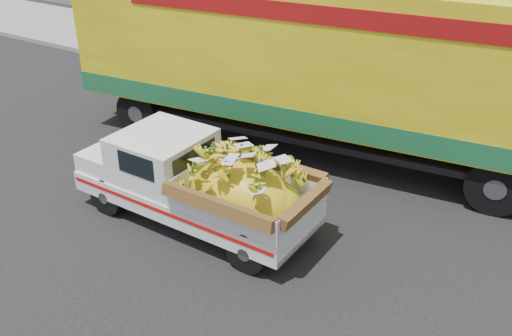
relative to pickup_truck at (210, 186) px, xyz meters
The scene contains 5 objects.
ground 1.62m from the pickup_truck, 156.37° to the left, with size 100.00×100.00×0.00m, color black.
curb 6.44m from the pickup_truck, 101.49° to the left, with size 60.00×0.25×0.15m, color gray.
sidewalk 8.49m from the pickup_truck, 98.66° to the left, with size 60.00×4.00×0.14m, color gray.
pickup_truck is the anchor object (origin of this frame).
semi_trailer 4.07m from the pickup_truck, 81.60° to the left, with size 12.04×3.79×3.80m.
Camera 1 is at (6.56, -7.34, 5.74)m, focal length 40.00 mm.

